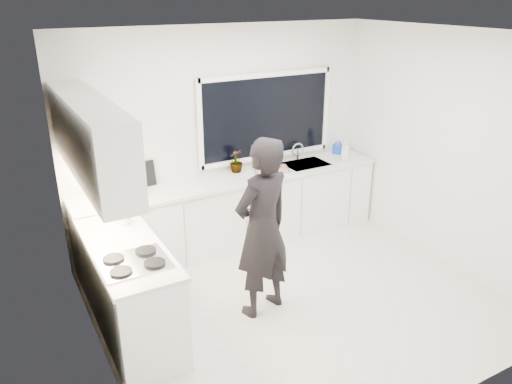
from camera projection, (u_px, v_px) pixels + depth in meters
floor at (298, 300)px, 5.30m from camera, size 4.00×3.50×0.02m
wall_back at (223, 137)px, 6.21m from camera, size 4.00×0.02×2.70m
wall_left at (89, 225)px, 3.88m from camera, size 0.02×3.50×2.70m
wall_right at (449, 150)px, 5.70m from camera, size 0.02×3.50×2.70m
ceiling at (308, 33)px, 4.28m from camera, size 4.00×3.50×0.02m
window at (266, 117)px, 6.38m from camera, size 1.80×0.02×1.00m
base_cabinets_back at (236, 213)px, 6.30m from camera, size 3.92×0.58×0.88m
base_cabinets_left at (130, 291)px, 4.66m from camera, size 0.58×1.60×0.88m
countertop_back at (236, 179)px, 6.12m from camera, size 3.94×0.62×0.04m
countertop_left at (125, 247)px, 4.48m from camera, size 0.62×1.60×0.04m
upper_cabinets at (90, 138)px, 4.36m from camera, size 0.34×2.10×0.70m
sink at (306, 167)px, 6.62m from camera, size 0.58×0.42×0.14m
faucet at (298, 152)px, 6.72m from camera, size 0.03×0.03×0.22m
stovetop at (134, 262)px, 4.18m from camera, size 0.56×0.48×0.03m
person at (262, 229)px, 4.80m from camera, size 0.76×0.59×1.83m
pizza_tray at (271, 170)px, 6.32m from camera, size 0.53×0.47×0.03m
pizza at (271, 169)px, 6.31m from camera, size 0.48×0.42×0.01m
watering_can at (337, 149)px, 6.99m from camera, size 0.17×0.17×0.13m
paper_towel_roll at (113, 186)px, 5.50m from camera, size 0.13×0.13×0.26m
knife_block at (120, 185)px, 5.58m from camera, size 0.14×0.11×0.22m
utensil_crock at (124, 216)px, 4.87m from camera, size 0.13×0.13×0.16m
picture_frame_large at (115, 180)px, 5.63m from camera, size 0.21×0.10×0.28m
picture_frame_small at (145, 174)px, 5.78m from camera, size 0.25×0.05×0.30m
herb_plants at (265, 155)px, 6.43m from camera, size 0.81×0.30×0.32m
soap_bottles at (346, 151)px, 6.67m from camera, size 0.14×0.13×0.30m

